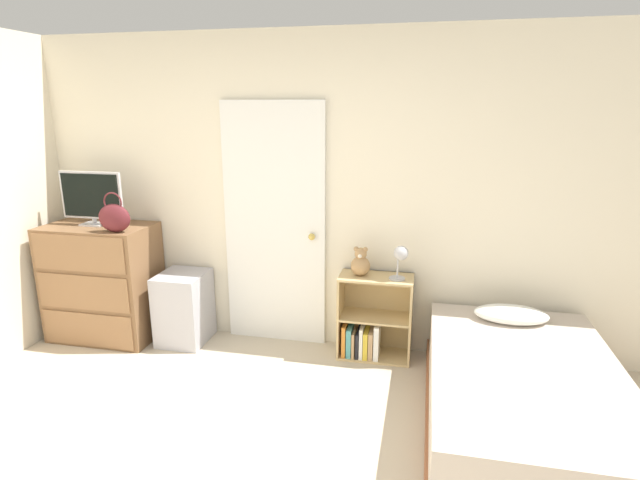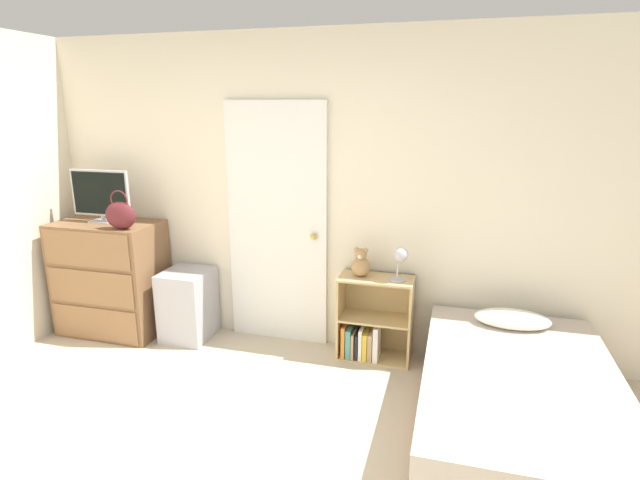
{
  "view_description": "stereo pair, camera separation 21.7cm",
  "coord_description": "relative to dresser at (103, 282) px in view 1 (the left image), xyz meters",
  "views": [
    {
      "loc": [
        1.0,
        -1.7,
        1.97
      ],
      "look_at": [
        0.21,
        1.92,
        0.98
      ],
      "focal_mm": 28.0,
      "sensor_mm": 36.0,
      "label": 1
    },
    {
      "loc": [
        1.21,
        -1.65,
        1.97
      ],
      "look_at": [
        0.21,
        1.92,
        0.98
      ],
      "focal_mm": 28.0,
      "sensor_mm": 36.0,
      "label": 2
    }
  ],
  "objects": [
    {
      "name": "bookshelf",
      "position": [
        2.31,
        0.12,
        -0.24
      ],
      "size": [
        0.58,
        0.29,
        0.69
      ],
      "color": "tan",
      "rests_on": "ground_plane"
    },
    {
      "name": "handbag",
      "position": [
        0.29,
        -0.16,
        0.62
      ],
      "size": [
        0.27,
        0.13,
        0.32
      ],
      "color": "#591E23",
      "rests_on": "dresser"
    },
    {
      "name": "desk_lamp",
      "position": [
        2.54,
        0.08,
        0.37
      ],
      "size": [
        0.14,
        0.13,
        0.27
      ],
      "color": "#B2B2B7",
      "rests_on": "bookshelf"
    },
    {
      "name": "teddy_bear",
      "position": [
        2.23,
        0.12,
        0.28
      ],
      "size": [
        0.15,
        0.15,
        0.23
      ],
      "color": "tan",
      "rests_on": "bookshelf"
    },
    {
      "name": "wall_back",
      "position": [
        1.71,
        0.32,
        0.77
      ],
      "size": [
        10.0,
        0.06,
        2.55
      ],
      "color": "beige",
      "rests_on": "ground_plane"
    },
    {
      "name": "tv",
      "position": [
        -0.03,
        0.02,
        0.74
      ],
      "size": [
        0.56,
        0.16,
        0.45
      ],
      "color": "#B7B7BC",
      "rests_on": "dresser"
    },
    {
      "name": "storage_bin",
      "position": [
        0.72,
        0.05,
        -0.2
      ],
      "size": [
        0.38,
        0.43,
        0.61
      ],
      "color": "#ADADB7",
      "rests_on": "ground_plane"
    },
    {
      "name": "door_closed",
      "position": [
        1.49,
        0.26,
        0.51
      ],
      "size": [
        0.86,
        0.09,
        2.02
      ],
      "color": "white",
      "rests_on": "ground_plane"
    },
    {
      "name": "bed",
      "position": [
        3.36,
        -0.66,
        -0.27
      ],
      "size": [
        1.16,
        1.88,
        0.57
      ],
      "color": "brown",
      "rests_on": "ground_plane"
    },
    {
      "name": "dresser",
      "position": [
        0.0,
        0.0,
        0.0
      ],
      "size": [
        0.9,
        0.53,
        1.0
      ],
      "color": "brown",
      "rests_on": "ground_plane"
    }
  ]
}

